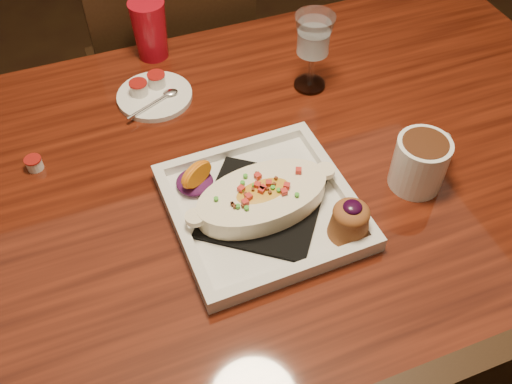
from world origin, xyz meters
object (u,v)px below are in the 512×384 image
object	(u,v)px
table	(252,201)
red_tumbler	(150,30)
plate	(269,204)
coffee_mug	(421,161)
goblet	(314,39)
chair_far	(173,75)
saucer	(153,94)

from	to	relation	value
table	red_tumbler	bearing A→B (deg)	101.38
plate	coffee_mug	world-z (taller)	coffee_mug
plate	goblet	distance (m)	0.37
chair_far	plate	distance (m)	0.79
plate	goblet	world-z (taller)	goblet
chair_far	coffee_mug	size ratio (longest dim) A/B	7.23
saucer	goblet	bearing A→B (deg)	-14.14
goblet	red_tumbler	world-z (taller)	goblet
plate	chair_far	bearing A→B (deg)	87.57
red_tumbler	table	bearing A→B (deg)	-78.62
coffee_mug	goblet	size ratio (longest dim) A/B	0.78
chair_far	coffee_mug	world-z (taller)	chair_far
goblet	saucer	size ratio (longest dim) A/B	1.07
coffee_mug	goblet	bearing A→B (deg)	80.78
plate	saucer	size ratio (longest dim) A/B	2.01
chair_far	red_tumbler	size ratio (longest dim) A/B	7.22
coffee_mug	red_tumbler	bearing A→B (deg)	101.77
chair_far	saucer	world-z (taller)	chair_far
chair_far	goblet	world-z (taller)	chair_far
plate	coffee_mug	bearing A→B (deg)	-6.86
coffee_mug	table	bearing A→B (deg)	131.47
chair_far	red_tumbler	world-z (taller)	chair_far
coffee_mug	saucer	distance (m)	0.55
chair_far	saucer	distance (m)	0.47
plate	table	bearing A→B (deg)	82.52
goblet	red_tumbler	bearing A→B (deg)	141.14
table	plate	bearing A→B (deg)	-95.96
coffee_mug	red_tumbler	distance (m)	0.64
saucer	red_tumbler	size ratio (longest dim) A/B	1.19
plate	red_tumbler	xyz separation A→B (m)	(-0.07, 0.51, 0.04)
table	chair_far	world-z (taller)	chair_far
coffee_mug	plate	bearing A→B (deg)	154.09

